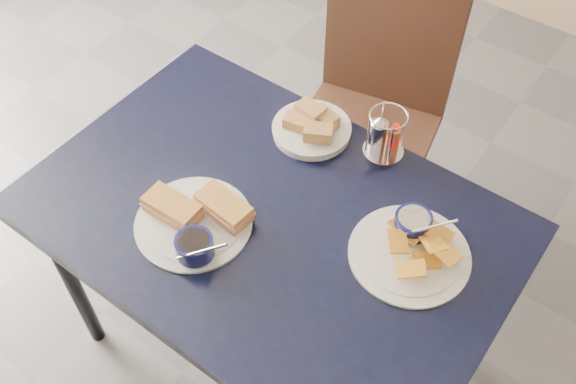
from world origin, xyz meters
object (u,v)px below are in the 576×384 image
Objects in this scene: plantain_plate at (412,243)px; bread_basket at (312,127)px; condiment_caddy at (384,136)px; dining_table at (269,230)px; sandwich_plate at (196,220)px; chair_far at (380,102)px.

bread_basket is (-0.41, 0.17, 0.01)m from plantain_plate.
condiment_caddy reaches higher than plantain_plate.
dining_table is at bearing -160.23° from plantain_plate.
plantain_plate is 1.36× the size of bread_basket.
sandwich_plate is at bearing -96.27° from bread_basket.
dining_table is 0.36m from plantain_plate.
plantain_plate is at bearing -55.17° from chair_far.
plantain_plate is (0.42, -0.60, 0.23)m from chair_far.
sandwich_plate is at bearing -115.98° from condiment_caddy.
dining_table is 0.32m from bread_basket.
sandwich_plate is at bearing -151.07° from plantain_plate.
chair_far is 0.89m from sandwich_plate.
sandwich_plate is at bearing -132.63° from dining_table.
condiment_caddy is at bearing 17.11° from bread_basket.
chair_far reaches higher than condiment_caddy.
condiment_caddy is at bearing 71.94° from dining_table.
bread_basket is (0.01, -0.43, 0.24)m from chair_far.
sandwich_plate is at bearing -92.25° from chair_far.
sandwich_plate is 2.27× the size of condiment_caddy.
chair_far is at bearing 96.86° from dining_table.
bread_basket is at bearing 156.86° from plantain_plate.
chair_far is 3.24× the size of plantain_plate.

